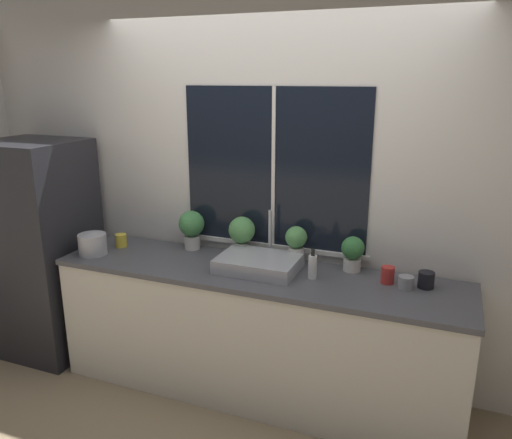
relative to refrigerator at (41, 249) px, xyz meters
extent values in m
plane|color=#937F60|center=(1.75, -0.26, -0.83)|extent=(14.00, 14.00, 0.00)
cube|color=silver|center=(1.75, 0.42, 0.52)|extent=(8.00, 0.06, 2.70)
cube|color=black|center=(1.75, 0.39, 0.68)|extent=(1.30, 0.01, 1.08)
cube|color=silver|center=(1.75, 0.38, 0.68)|extent=(0.02, 0.01, 1.08)
cube|color=silver|center=(1.75, 0.38, 0.13)|extent=(1.36, 0.04, 0.03)
cube|color=silver|center=(-0.63, 1.24, 0.52)|extent=(0.06, 7.00, 2.70)
cube|color=silver|center=(1.75, 0.05, -0.40)|extent=(2.69, 0.61, 0.86)
cube|color=#4C4C51|center=(1.75, 0.05, 0.04)|extent=(2.72, 0.64, 0.03)
cube|color=#232328|center=(0.00, 0.00, 0.00)|extent=(0.70, 0.65, 1.66)
cube|color=#ADADB2|center=(1.77, 0.08, 0.11)|extent=(0.52, 0.37, 0.09)
cylinder|color=#B7B7BC|center=(1.77, 0.29, 0.08)|extent=(0.04, 0.04, 0.03)
cylinder|color=#B7B7BC|center=(1.77, 0.29, 0.25)|extent=(0.02, 0.02, 0.32)
cylinder|color=silver|center=(1.16, 0.28, 0.11)|extent=(0.11, 0.11, 0.10)
sphere|color=#478E4C|center=(1.16, 0.28, 0.25)|extent=(0.19, 0.19, 0.19)
cylinder|color=silver|center=(1.56, 0.28, 0.11)|extent=(0.09, 0.09, 0.10)
sphere|color=#569951|center=(1.56, 0.28, 0.25)|extent=(0.19, 0.19, 0.19)
cylinder|color=silver|center=(1.96, 0.28, 0.12)|extent=(0.10, 0.10, 0.11)
sphere|color=#569951|center=(1.96, 0.28, 0.24)|extent=(0.15, 0.15, 0.15)
cylinder|color=silver|center=(2.34, 0.28, 0.10)|extent=(0.11, 0.11, 0.08)
sphere|color=#387A3D|center=(2.34, 0.28, 0.22)|extent=(0.15, 0.15, 0.15)
cylinder|color=white|center=(2.13, 0.07, 0.14)|extent=(0.05, 0.05, 0.15)
cylinder|color=black|center=(2.13, 0.07, 0.23)|extent=(0.02, 0.02, 0.04)
cylinder|color=gray|center=(2.69, 0.12, 0.10)|extent=(0.09, 0.09, 0.08)
cylinder|color=gold|center=(0.65, 0.13, 0.11)|extent=(0.08, 0.08, 0.10)
cylinder|color=black|center=(2.80, 0.18, 0.11)|extent=(0.10, 0.10, 0.10)
cylinder|color=#B72D28|center=(2.58, 0.16, 0.11)|extent=(0.08, 0.08, 0.10)
cylinder|color=#B2B2B7|center=(0.56, -0.08, 0.13)|extent=(0.20, 0.20, 0.15)
cone|color=#B2B2B7|center=(0.56, -0.08, 0.22)|extent=(0.17, 0.17, 0.02)
camera|label=1|loc=(2.87, -2.76, 1.28)|focal=35.00mm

